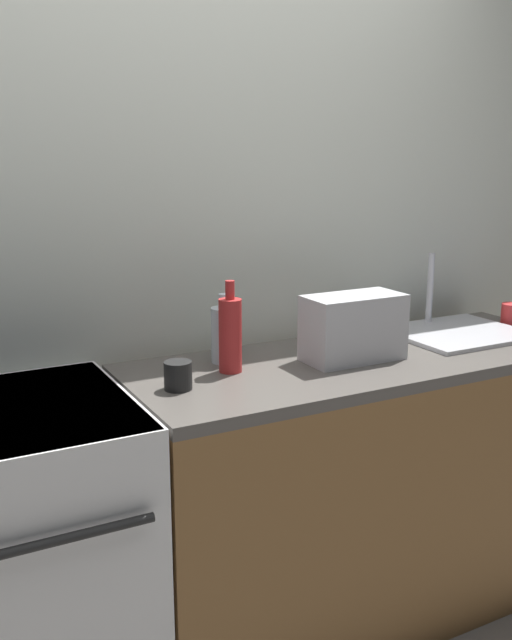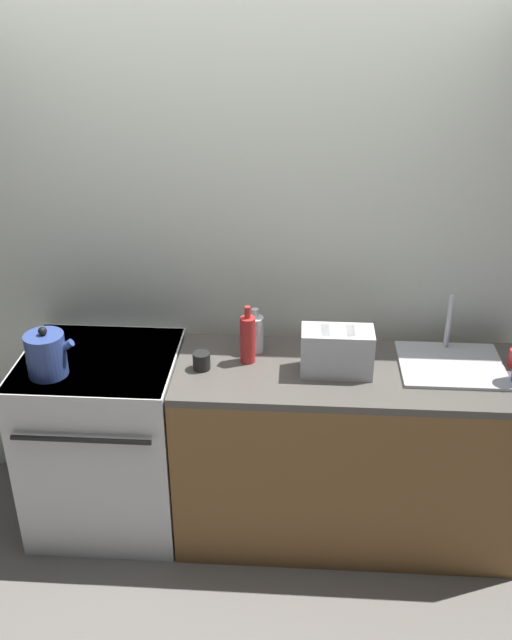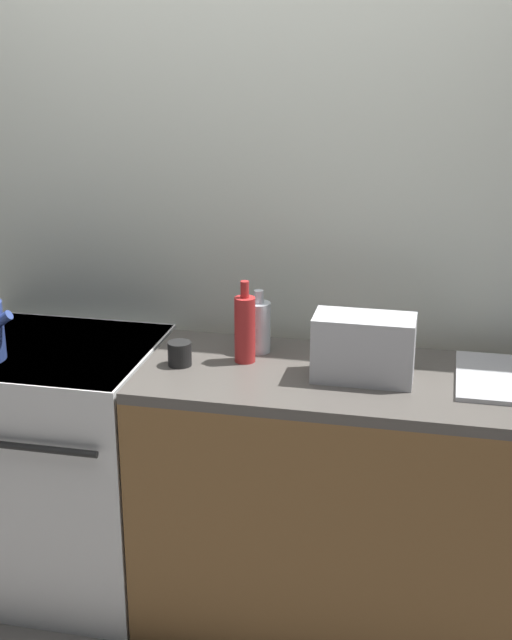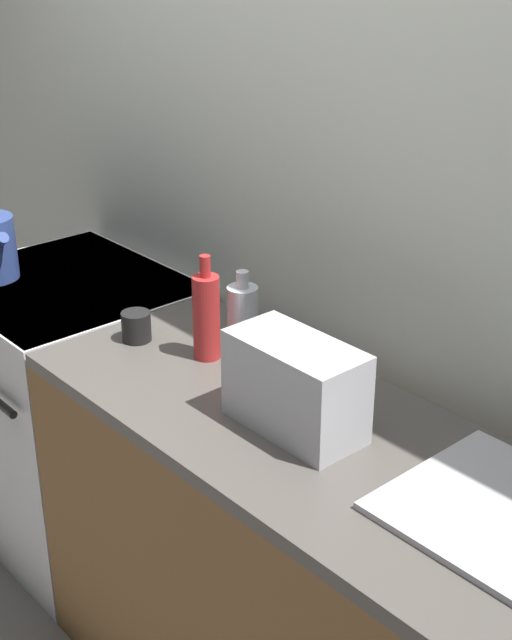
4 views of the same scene
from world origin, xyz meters
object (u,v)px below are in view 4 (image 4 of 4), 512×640
bottle_clear (243,317)px  cup_black (136,326)px  toaster (295,386)px  bottle_red (206,316)px  stove (75,407)px

bottle_clear → cup_black: (-0.23, -0.18, -0.05)m
bottle_clear → cup_black: 0.30m
bottle_clear → cup_black: bottle_clear is taller
toaster → bottle_red: size_ratio=1.14×
toaster → bottle_clear: (-0.38, 0.17, -0.01)m
cup_black → stove: bearing=173.2°
stove → bottle_clear: (0.73, 0.12, 0.55)m
bottle_clear → stove: bearing=-170.6°
stove → bottle_red: bottle_red is taller
stove → toaster: size_ratio=2.92×
toaster → cup_black: size_ratio=3.95×
stove → bottle_red: 0.90m
bottle_red → cup_black: 0.23m
toaster → cup_black: (-0.60, -0.01, -0.07)m
stove → toaster: (1.10, -0.05, 0.56)m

